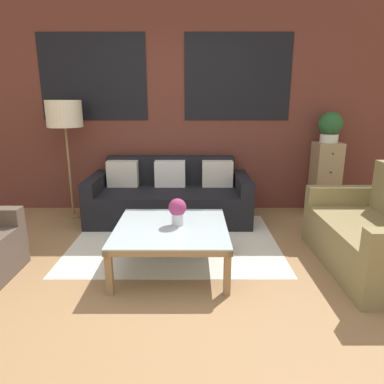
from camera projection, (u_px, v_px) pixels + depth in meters
The scene contains 10 objects.
ground_plane at pixel (146, 302), 2.64m from camera, with size 16.00×16.00×0.00m, color #9E754C.
wall_back_brick at pixel (166, 108), 4.63m from camera, with size 8.40×0.09×2.80m.
rug at pixel (174, 241), 3.79m from camera, with size 2.22×1.69×0.00m.
couch_dark at pixel (169, 197), 4.45m from camera, with size 2.03×0.88×0.78m.
settee_vintage at pixel (377, 237), 3.11m from camera, with size 0.80×1.41×0.92m.
coffee_table at pixel (171, 232), 3.12m from camera, with size 1.01×1.01×0.40m.
floor_lamp at pixel (64, 117), 4.29m from camera, with size 0.44×0.44×1.51m.
drawer_cabinet at pixel (324, 178), 4.63m from camera, with size 0.33×0.36×0.97m.
potted_plant at pixel (330, 126), 4.45m from camera, with size 0.31×0.31×0.40m.
flower_vase at pixel (177, 210), 3.10m from camera, with size 0.16×0.16×0.25m.
Camera 1 is at (0.35, -2.33, 1.51)m, focal length 32.00 mm.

